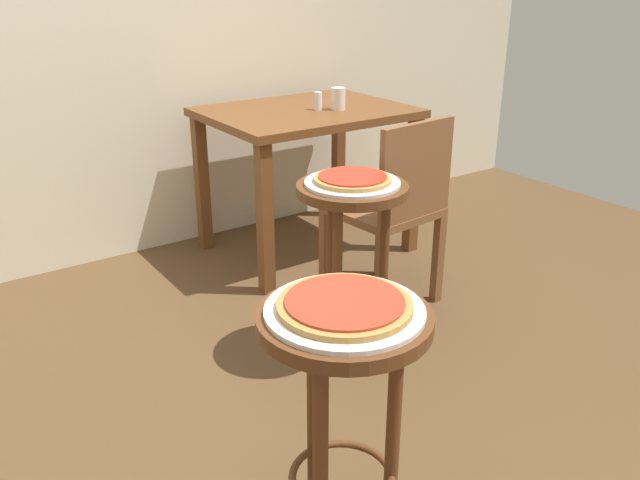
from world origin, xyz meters
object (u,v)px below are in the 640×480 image
at_px(dining_table, 306,132).
at_px(cup_near_edge, 338,99).
at_px(pizza_foreground, 345,304).
at_px(stool_middle, 351,231).
at_px(stool_foreground, 343,380).
at_px(condiment_shaker, 318,101).
at_px(wooden_chair, 394,206).
at_px(serving_plate_foreground, 345,311).
at_px(pizza_middle, 353,178).
at_px(serving_plate_middle, 352,183).

distance_m(dining_table, cup_near_edge, 0.24).
distance_m(pizza_foreground, stool_middle, 0.97).
bearing_deg(stool_foreground, dining_table, 58.96).
height_order(dining_table, condiment_shaker, condiment_shaker).
relative_size(pizza_foreground, wooden_chair, 0.36).
height_order(serving_plate_foreground, pizza_middle, pizza_middle).
height_order(stool_foreground, wooden_chair, wooden_chair).
relative_size(serving_plate_foreground, serving_plate_middle, 1.06).
bearing_deg(serving_plate_foreground, serving_plate_middle, 51.74).
distance_m(dining_table, wooden_chair, 0.77).
relative_size(serving_plate_foreground, cup_near_edge, 3.36).
relative_size(stool_middle, serving_plate_middle, 2.04).
height_order(stool_foreground, cup_near_edge, cup_near_edge).
xyz_separation_m(pizza_foreground, dining_table, (1.04, 1.72, -0.08)).
bearing_deg(pizza_middle, wooden_chair, 29.83).
height_order(stool_foreground, stool_middle, same).
height_order(stool_middle, cup_near_edge, cup_near_edge).
distance_m(stool_foreground, serving_plate_foreground, 0.18).
bearing_deg(condiment_shaker, serving_plate_foreground, -122.69).
bearing_deg(wooden_chair, stool_middle, -150.17).
xyz_separation_m(stool_middle, condiment_shaker, (0.48, 0.92, 0.28)).
relative_size(serving_plate_middle, wooden_chair, 0.41).
height_order(serving_plate_foreground, cup_near_edge, cup_near_edge).
bearing_deg(condiment_shaker, serving_plate_middle, -117.64).
height_order(pizza_foreground, stool_middle, pizza_foreground).
distance_m(serving_plate_foreground, dining_table, 2.01).
relative_size(stool_middle, wooden_chair, 0.83).
relative_size(cup_near_edge, wooden_chair, 0.13).
bearing_deg(serving_plate_middle, stool_middle, 0.00).
distance_m(serving_plate_foreground, stool_middle, 0.96).
height_order(serving_plate_foreground, pizza_foreground, pizza_foreground).
bearing_deg(stool_middle, stool_foreground, -128.26).
bearing_deg(dining_table, pizza_middle, -114.72).
relative_size(serving_plate_foreground, dining_table, 0.37).
bearing_deg(stool_middle, pizza_foreground, -128.26).
distance_m(stool_foreground, wooden_chair, 1.39).
bearing_deg(dining_table, wooden_chair, -93.32).
xyz_separation_m(serving_plate_foreground, wooden_chair, (0.99, 0.97, -0.24)).
xyz_separation_m(stool_foreground, wooden_chair, (0.99, 0.97, -0.06)).
xyz_separation_m(dining_table, condiment_shaker, (0.03, -0.06, 0.16)).
distance_m(stool_foreground, stool_middle, 0.94).
distance_m(serving_plate_foreground, cup_near_edge, 1.98).
bearing_deg(stool_foreground, pizza_foreground, 97.13).
distance_m(stool_foreground, serving_plate_middle, 0.96).
height_order(serving_plate_middle, dining_table, dining_table).
relative_size(stool_foreground, pizza_foreground, 2.29).
xyz_separation_m(serving_plate_middle, cup_near_edge, (0.57, 0.87, 0.11)).
bearing_deg(stool_foreground, wooden_chair, 44.50).
xyz_separation_m(pizza_middle, dining_table, (0.45, 0.98, -0.08)).
xyz_separation_m(stool_foreground, serving_plate_middle, (0.58, 0.74, 0.18)).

